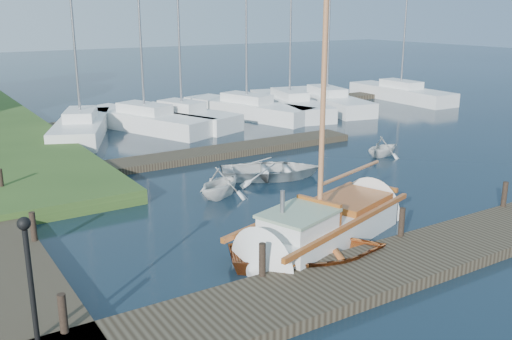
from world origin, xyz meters
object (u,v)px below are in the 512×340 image
mooring_post_0 (63,313)px  dinghy (310,248)px  lamp_post (28,263)px  mooring_post_3 (505,194)px  marina_boat_5 (327,100)px  sailboat (326,227)px  tender_d (383,145)px  marina_boat_4 (289,103)px  mooring_post_4 (33,226)px  marina_boat_7 (401,92)px  marina_boat_0 (81,126)px  mooring_post_5 (1,180)px  marina_boat_1 (145,119)px  tender_b (220,180)px  marina_boat_2 (182,116)px  mooring_post_2 (402,222)px  mooring_post_1 (262,260)px  marina_boat_3 (247,108)px  tender_c (271,168)px

mooring_post_0 → dinghy: (6.24, 0.44, -0.28)m
lamp_post → mooring_post_3: bearing=0.0°
marina_boat_5 → mooring_post_0: bearing=142.6°
sailboat → tender_d: bearing=18.7°
marina_boat_4 → mooring_post_3: bearing=177.7°
mooring_post_3 → lamp_post: bearing=180.0°
mooring_post_4 → marina_boat_4: 22.92m
dinghy → marina_boat_7: marina_boat_7 is taller
marina_boat_0 → marina_boat_7: marina_boat_7 is taller
mooring_post_5 → marina_boat_1: 12.19m
mooring_post_5 → tender_b: bearing=-29.2°
tender_d → marina_boat_2: 11.84m
marina_boat_1 → marina_boat_2: 2.10m
mooring_post_4 → lamp_post: bearing=-101.3°
mooring_post_3 → dinghy: 7.28m
dinghy → marina_boat_4: 22.26m
mooring_post_2 → marina_boat_4: (9.77, 18.84, -0.14)m
tender_d → marina_boat_1: bearing=25.0°
marina_boat_1 → marina_boat_5: marina_boat_1 is taller
tender_b → marina_boat_1: marina_boat_1 is taller
mooring_post_2 → mooring_post_4: (-8.50, 5.00, 0.00)m
tender_b → tender_d: bearing=-112.2°
mooring_post_1 → dinghy: 1.81m
mooring_post_2 → sailboat: sailboat is taller
mooring_post_3 → marina_boat_4: bearing=74.4°
mooring_post_2 → mooring_post_3: 4.50m
mooring_post_3 → dinghy: mooring_post_3 is taller
mooring_post_3 → marina_boat_3: bearing=83.5°
tender_b → mooring_post_5: bearing=31.3°
mooring_post_0 → marina_boat_4: size_ratio=0.08×
tender_c → marina_boat_2: (1.46, 11.08, 0.17)m
mooring_post_1 → mooring_post_2: 4.50m
lamp_post → marina_boat_4: 26.98m
tender_d → marina_boat_0: size_ratio=0.16×
mooring_post_3 → sailboat: bearing=165.9°
mooring_post_0 → marina_boat_3: marina_boat_3 is taller
mooring_post_0 → marina_boat_4: (18.77, 18.84, -0.14)m
tender_b → marina_boat_3: (8.71, 12.48, -0.01)m
marina_boat_1 → marina_boat_5: size_ratio=1.09×
mooring_post_1 → marina_boat_5: bearing=47.5°
tender_c → marina_boat_7: 21.91m
marina_boat_2 → marina_boat_4: 7.61m
mooring_post_4 → dinghy: mooring_post_4 is taller
mooring_post_5 → marina_boat_1: marina_boat_1 is taller
marina_boat_5 → tender_c: bearing=145.3°
marina_boat_3 → marina_boat_7: size_ratio=0.99×
mooring_post_0 → tender_b: tender_b is taller
tender_b → marina_boat_3: size_ratio=0.19×
mooring_post_0 → marina_boat_1: bearing=64.1°
marina_boat_1 → marina_boat_7: (19.37, 0.06, 0.00)m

